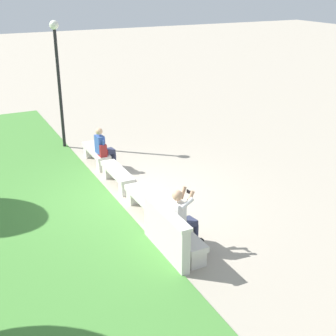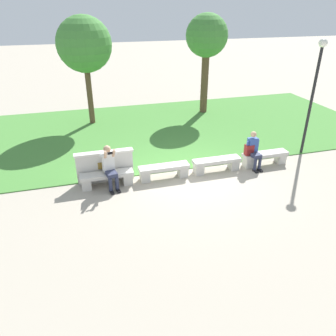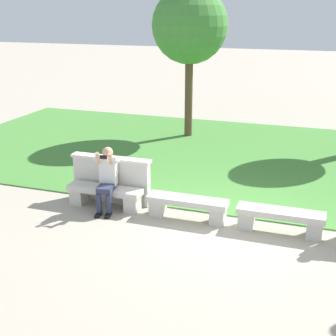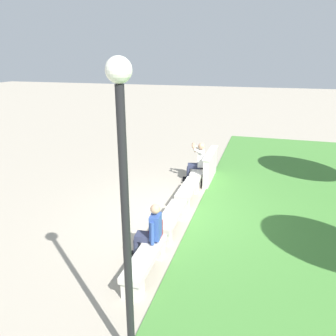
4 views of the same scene
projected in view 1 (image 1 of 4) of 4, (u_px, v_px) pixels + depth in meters
ground_plane at (131, 198)px, 11.91m from camera, size 80.00×80.00×0.00m
bench_main at (181, 237)px, 9.56m from camera, size 1.61×0.40×0.45m
bench_near at (145, 202)px, 11.05m from camera, size 1.61×0.40×0.45m
bench_mid at (118, 175)px, 12.55m from camera, size 1.61×0.40×0.45m
bench_far at (96, 154)px, 14.05m from camera, size 1.61×0.40×0.45m
backrest_wall_with_plaque at (166, 231)px, 9.33m from camera, size 1.79×0.24×1.01m
person_photographer at (182, 215)px, 9.51m from camera, size 0.52×0.76×1.32m
person_distant at (103, 147)px, 13.50m from camera, size 0.48×0.70×1.26m
backpack at (103, 150)px, 13.39m from camera, size 0.28×0.24×0.43m
lamp_post at (58, 67)px, 14.50m from camera, size 0.28×0.28×4.03m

